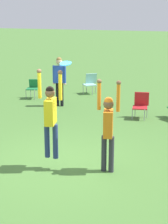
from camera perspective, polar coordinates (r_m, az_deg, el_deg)
ground_plane at (r=8.99m, az=-3.50°, el=-7.98°), size 120.00×120.00×0.00m
person_jumping at (r=8.34m, az=-5.14°, el=-0.07°), size 0.61×0.49×2.03m
person_defending at (r=8.24m, az=3.70°, el=-1.87°), size 0.54×0.42×2.11m
frisbee at (r=7.91m, az=-2.83°, el=7.42°), size 0.25×0.25×0.08m
camping_chair_1 at (r=15.66m, az=-7.73°, el=3.82°), size 0.59×0.63×0.78m
camping_chair_3 at (r=16.44m, az=0.95°, el=4.58°), size 0.70×0.78×0.87m
camping_chair_5 at (r=12.75m, az=8.64°, el=1.26°), size 0.57×0.62×0.88m
person_spectator_near at (r=14.13m, az=-3.78°, el=5.43°), size 0.56×0.37×1.87m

